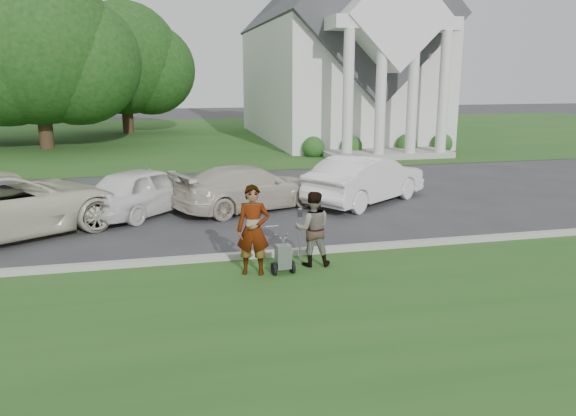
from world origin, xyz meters
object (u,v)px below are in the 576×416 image
object	(u,v)px
tree_left	(38,53)
car_a	(6,204)
church	(337,42)
person_right	(312,229)
tree_back	(124,64)
striping_cart	(283,257)
person_left	(253,231)
car_b	(146,190)
parking_meter_near	(300,230)
car_c	(249,188)
car_d	(366,179)

from	to	relation	value
tree_left	car_a	size ratio (longest dim) A/B	1.79
church	person_right	distance (m)	25.16
car_a	tree_back	bearing A→B (deg)	-36.03
car_a	striping_cart	bearing A→B (deg)	-157.14
person_left	car_a	world-z (taller)	person_left
tree_left	church	bearing A→B (deg)	3.79
church	tree_left	world-z (taller)	church
car_b	tree_back	bearing A→B (deg)	-42.55
person_right	parking_meter_near	size ratio (longest dim) A/B	1.26
church	car_c	size ratio (longest dim) A/B	5.25
striping_cart	car_d	world-z (taller)	car_d
car_a	car_b	size ratio (longest dim) A/B	1.43
tree_back	person_right	size ratio (longest dim) A/B	6.03
car_c	car_b	bearing A→B (deg)	66.89
tree_left	car_d	xyz separation A→B (m)	(12.33, -16.71, -4.35)
tree_back	car_c	distance (m)	25.53
striping_cart	car_a	bearing A→B (deg)	139.15
tree_left	striping_cart	bearing A→B (deg)	-69.72
tree_left	car_c	bearing A→B (deg)	-62.93
tree_left	parking_meter_near	bearing A→B (deg)	-68.40
tree_back	car_b	world-z (taller)	tree_back
car_c	car_a	bearing A→B (deg)	82.27
tree_left	tree_back	distance (m)	8.95
tree_left	person_right	distance (m)	24.35
person_right	car_b	distance (m)	6.51
car_c	striping_cart	bearing A→B (deg)	156.48
striping_cart	car_c	distance (m)	5.79
striping_cart	car_c	world-z (taller)	car_c
striping_cart	person_right	world-z (taller)	person_right
car_a	church	bearing A→B (deg)	-69.44
parking_meter_near	car_d	xyz separation A→B (m)	(3.54, 5.48, -0.04)
church	striping_cart	world-z (taller)	church
person_left	car_c	xyz separation A→B (m)	(0.82, 5.64, -0.25)
tree_back	person_right	distance (m)	30.86
person_right	car_d	distance (m)	6.38
church	parking_meter_near	xyz separation A→B (m)	(-8.22, -23.32, -5.14)
person_right	church	bearing A→B (deg)	-99.21
person_left	car_a	xyz separation A→B (m)	(-5.53, 4.13, -0.09)
church	person_left	world-z (taller)	church
striping_cart	person_right	distance (m)	0.93
person_left	car_d	world-z (taller)	person_left
striping_cart	car_a	distance (m)	7.46
tree_back	car_c	xyz separation A→B (m)	(4.58, -24.79, -4.06)
parking_meter_near	striping_cart	bearing A→B (deg)	-140.02
parking_meter_near	car_c	distance (m)	5.41
tree_back	car_a	size ratio (longest dim) A/B	1.62
person_left	car_b	bearing A→B (deg)	127.61
tree_left	car_a	world-z (taller)	tree_left
tree_back	striping_cart	world-z (taller)	tree_back
church	striping_cart	size ratio (longest dim) A/B	25.99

